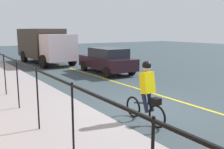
% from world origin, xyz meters
% --- Properties ---
extents(ground_plane, '(80.00, 80.00, 0.00)m').
position_xyz_m(ground_plane, '(0.00, 0.00, 0.00)').
color(ground_plane, '#354349').
extents(lane_line_centre, '(36.00, 0.12, 0.01)m').
position_xyz_m(lane_line_centre, '(0.00, -1.60, 0.00)').
color(lane_line_centre, yellow).
rests_on(lane_line_centre, ground).
extents(sidewalk, '(40.00, 3.20, 0.15)m').
position_xyz_m(sidewalk, '(0.00, 3.40, 0.07)').
color(sidewalk, gray).
rests_on(sidewalk, ground).
extents(iron_fence, '(19.17, 0.04, 1.60)m').
position_xyz_m(iron_fence, '(1.00, 3.80, 1.36)').
color(iron_fence, black).
rests_on(iron_fence, sidewalk).
extents(cyclist_lead, '(1.71, 0.36, 1.83)m').
position_xyz_m(cyclist_lead, '(-0.96, 0.95, 0.91)').
color(cyclist_lead, black).
rests_on(cyclist_lead, ground).
extents(patrol_sedan, '(4.44, 2.01, 1.58)m').
position_xyz_m(patrol_sedan, '(7.00, -2.71, 0.82)').
color(patrol_sedan, black).
rests_on(patrol_sedan, ground).
extents(box_truck_background, '(6.83, 2.85, 2.78)m').
position_xyz_m(box_truck_background, '(13.69, -0.98, 1.55)').
color(box_truck_background, '#302B23').
rests_on(box_truck_background, ground).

